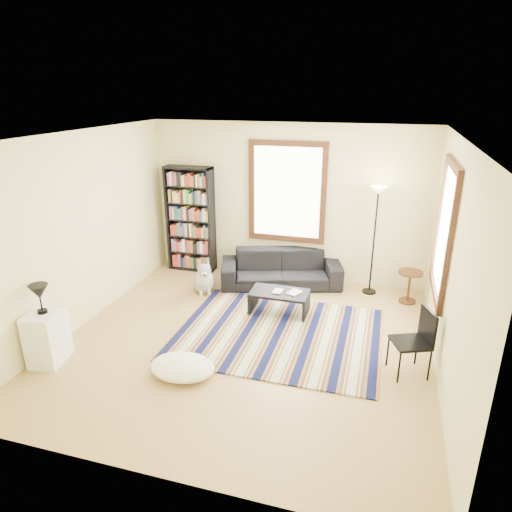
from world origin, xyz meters
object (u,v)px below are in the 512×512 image
(sofa, at_px, (281,269))
(white_cabinet, at_px, (47,337))
(bookshelf, at_px, (191,219))
(side_table, at_px, (409,287))
(floor_cushion, at_px, (182,367))
(dog, at_px, (204,276))
(folding_chair, at_px, (410,343))
(floor_lamp, at_px, (374,242))
(coffee_table, at_px, (279,302))

(sofa, distance_m, white_cabinet, 3.97)
(bookshelf, height_order, side_table, bookshelf)
(floor_cushion, distance_m, side_table, 3.99)
(floor_cushion, distance_m, dog, 2.45)
(floor_cushion, xyz_separation_m, folding_chair, (2.67, 0.81, 0.33))
(sofa, relative_size, folding_chair, 2.45)
(bookshelf, distance_m, side_table, 4.10)
(bookshelf, bearing_deg, sofa, -8.37)
(floor_lamp, bearing_deg, bookshelf, 177.13)
(coffee_table, relative_size, dog, 1.55)
(white_cabinet, bearing_deg, dog, 57.32)
(floor_cushion, distance_m, folding_chair, 2.81)
(coffee_table, height_order, floor_cushion, coffee_table)
(side_table, bearing_deg, bookshelf, 174.61)
(bookshelf, relative_size, white_cabinet, 2.86)
(floor_lamp, height_order, dog, floor_lamp)
(coffee_table, xyz_separation_m, floor_lamp, (1.33, 1.17, 0.75))
(bookshelf, xyz_separation_m, folding_chair, (3.97, -2.48, -0.57))
(bookshelf, bearing_deg, side_table, -5.39)
(floor_cushion, bearing_deg, white_cabinet, -173.42)
(dog, bearing_deg, floor_cushion, -98.74)
(floor_lamp, relative_size, folding_chair, 2.16)
(dog, bearing_deg, coffee_table, -40.37)
(sofa, xyz_separation_m, bookshelf, (-1.83, 0.27, 0.69))
(coffee_table, distance_m, white_cabinet, 3.33)
(dog, bearing_deg, sofa, 4.43)
(white_cabinet, bearing_deg, coffee_table, 30.98)
(white_cabinet, relative_size, dog, 1.21)
(bookshelf, xyz_separation_m, side_table, (4.02, -0.38, -0.73))
(white_cabinet, bearing_deg, folding_chair, 3.60)
(floor_lamp, relative_size, side_table, 3.44)
(sofa, bearing_deg, side_table, -20.41)
(white_cabinet, bearing_deg, floor_lamp, 31.43)
(side_table, relative_size, white_cabinet, 0.77)
(sofa, relative_size, dog, 3.64)
(side_table, bearing_deg, sofa, 177.13)
(floor_lamp, relative_size, white_cabinet, 2.66)
(floor_lamp, bearing_deg, white_cabinet, -139.35)
(coffee_table, distance_m, dog, 1.50)
(coffee_table, height_order, white_cabinet, white_cabinet)
(side_table, xyz_separation_m, white_cabinet, (-4.50, -3.11, 0.08))
(coffee_table, height_order, side_table, side_table)
(sofa, xyz_separation_m, side_table, (2.19, -0.11, -0.04))
(sofa, xyz_separation_m, floor_cushion, (-0.54, -3.02, -0.21))
(coffee_table, bearing_deg, folding_chair, -30.80)
(floor_cushion, bearing_deg, folding_chair, 16.82)
(sofa, height_order, dog, sofa)
(floor_lamp, bearing_deg, folding_chair, -75.91)
(coffee_table, xyz_separation_m, white_cabinet, (-2.54, -2.15, 0.17))
(sofa, xyz_separation_m, coffee_table, (0.23, -1.07, -0.13))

